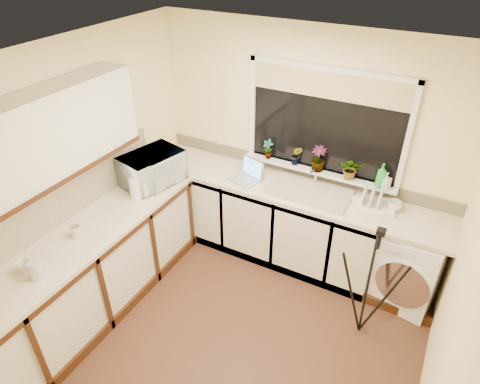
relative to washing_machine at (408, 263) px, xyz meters
name	(u,v)px	position (x,y,z in m)	size (l,w,h in m)	color
floor	(234,331)	(-1.26, -1.20, -0.42)	(3.20, 3.20, 0.00)	#4E2D1F
ceiling	(231,67)	(-1.26, -1.20, 2.03)	(3.20, 3.20, 0.00)	white
wall_back	(303,147)	(-1.26, 0.30, 0.80)	(3.20, 3.20, 0.00)	#FFE9AA
wall_left	(81,176)	(-2.86, -1.20, 0.80)	(3.00, 3.00, 0.00)	#FFE9AA
wall_right	(459,301)	(0.34, -1.20, 0.80)	(3.00, 3.00, 0.00)	#FFE9AA
base_cabinet_back	(260,216)	(-1.59, 0.00, 0.01)	(2.55, 0.60, 0.86)	silver
base_cabinet_left	(97,270)	(-2.56, -1.50, 0.01)	(0.54, 2.40, 0.86)	silver
worktop_back	(290,189)	(-1.26, 0.00, 0.46)	(3.20, 0.60, 0.04)	beige
worktop_left	(88,233)	(-2.56, -1.50, 0.46)	(0.60, 2.40, 0.04)	beige
upper_cabinet	(35,142)	(-2.70, -1.65, 1.38)	(0.28, 1.90, 0.70)	silver
splashback_left	(58,201)	(-2.85, -1.50, 0.70)	(0.02, 2.40, 0.45)	beige
splashback_back	(301,169)	(-1.26, 0.29, 0.55)	(3.20, 0.02, 0.14)	beige
window_glass	(325,122)	(-1.06, 0.29, 1.13)	(1.50, 0.02, 1.00)	black
window_blind	(329,85)	(-1.06, 0.26, 1.50)	(1.50, 0.02, 0.25)	tan
windowsill	(318,171)	(-1.06, 0.23, 0.61)	(1.60, 0.14, 0.03)	white
sink	(309,192)	(-1.06, 0.00, 0.49)	(0.82, 0.46, 0.03)	tan
faucet	(316,174)	(-1.06, 0.18, 0.60)	(0.03, 0.03, 0.24)	silver
washing_machine	(408,263)	(0.00, 0.00, 0.00)	(0.60, 0.58, 0.85)	white
laptop	(248,174)	(-1.72, -0.05, 0.53)	(0.36, 0.34, 0.22)	#A09FA7
kettle	(138,188)	(-2.51, -0.86, 0.58)	(0.16, 0.16, 0.21)	white
dish_rack	(372,207)	(-0.43, 0.01, 0.50)	(0.36, 0.27, 0.05)	white
tripod	(369,284)	(-0.25, -0.64, 0.17)	(0.58, 0.58, 1.18)	black
glass_jug	(36,270)	(-2.48, -2.10, 0.55)	(0.10, 0.10, 0.15)	silver
steel_jar	(76,232)	(-2.58, -1.60, 0.53)	(0.08, 0.08, 0.11)	silver
microwave	(153,169)	(-2.55, -0.57, 0.64)	(0.60, 0.41, 0.33)	white
plant_a	(268,149)	(-1.62, 0.21, 0.74)	(0.11, 0.08, 0.22)	#999999
plant_b	(296,155)	(-1.31, 0.23, 0.73)	(0.12, 0.09, 0.21)	#999999
plant_c	(318,159)	(-1.07, 0.22, 0.76)	(0.15, 0.15, 0.27)	#999999
plant_d	(351,169)	(-0.73, 0.21, 0.74)	(0.20, 0.17, 0.22)	#999999
soap_bottle_green	(381,176)	(-0.44, 0.20, 0.75)	(0.09, 0.10, 0.25)	green
soap_bottle_clear	(386,181)	(-0.39, 0.19, 0.71)	(0.08, 0.08, 0.17)	#999999
cup_back	(394,206)	(-0.26, 0.09, 0.53)	(0.13, 0.13, 0.11)	white
cup_left	(25,266)	(-2.61, -2.09, 0.53)	(0.11, 0.11, 0.10)	beige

